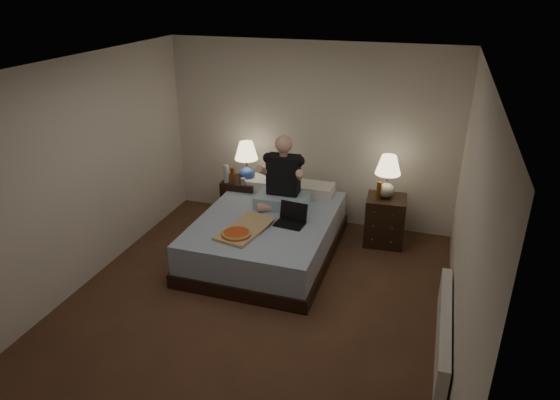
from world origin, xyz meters
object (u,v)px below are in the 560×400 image
(lamp_right, at_px, (387,177))
(laptop, at_px, (290,216))
(soda_can, at_px, (243,182))
(beer_bottle_right, at_px, (379,190))
(pizza_box, at_px, (236,234))
(bed, at_px, (267,235))
(nightstand_left, at_px, (242,200))
(person, at_px, (282,172))
(lamp_left, at_px, (247,162))
(radiator, at_px, (443,330))
(water_bottle, at_px, (226,174))
(beer_bottle_left, at_px, (233,175))
(nightstand_right, at_px, (385,220))

(lamp_right, distance_m, laptop, 1.38)
(soda_can, bearing_deg, beer_bottle_right, 1.42)
(soda_can, xyz_separation_m, pizza_box, (0.42, -1.26, -0.11))
(bed, bearing_deg, nightstand_left, 129.47)
(person, bearing_deg, pizza_box, -105.66)
(lamp_left, bearing_deg, nightstand_left, -175.56)
(bed, height_order, radiator, bed)
(soda_can, bearing_deg, water_bottle, 175.89)
(bed, xyz_separation_m, person, (0.09, 0.35, 0.73))
(bed, bearing_deg, radiator, -28.05)
(bed, distance_m, lamp_right, 1.69)
(nightstand_left, bearing_deg, person, -33.47)
(bed, bearing_deg, beer_bottle_left, 137.42)
(beer_bottle_right, xyz_separation_m, radiator, (0.89, -1.85, -0.56))
(water_bottle, relative_size, laptop, 0.74)
(bed, distance_m, nightstand_left, 1.06)
(lamp_left, xyz_separation_m, laptop, (0.91, -0.95, -0.26))
(bed, distance_m, lamp_left, 1.19)
(lamp_left, height_order, beer_bottle_right, lamp_left)
(water_bottle, distance_m, laptop, 1.41)
(soda_can, xyz_separation_m, person, (0.66, -0.30, 0.32))
(bed, bearing_deg, pizza_box, -103.66)
(bed, height_order, pizza_box, pizza_box)
(pizza_box, bearing_deg, person, 87.11)
(person, height_order, radiator, person)
(nightstand_left, relative_size, person, 0.67)
(nightstand_right, distance_m, lamp_right, 0.60)
(person, bearing_deg, lamp_right, 17.07)
(nightstand_left, distance_m, laptop, 1.42)
(nightstand_left, height_order, laptop, laptop)
(lamp_right, xyz_separation_m, radiator, (0.81, -1.93, -0.73))
(nightstand_left, xyz_separation_m, lamp_right, (2.01, -0.04, 0.62))
(water_bottle, bearing_deg, beer_bottle_right, 0.74)
(water_bottle, height_order, pizza_box, water_bottle)
(lamp_left, distance_m, radiator, 3.45)
(beer_bottle_right, bearing_deg, nightstand_right, 29.75)
(soda_can, bearing_deg, lamp_left, 92.77)
(lamp_right, distance_m, pizza_box, 2.07)
(laptop, bearing_deg, radiator, -23.58)
(water_bottle, bearing_deg, nightstand_left, 44.04)
(nightstand_left, bearing_deg, lamp_right, -3.21)
(person, bearing_deg, soda_can, 154.08)
(laptop, bearing_deg, beer_bottle_left, 149.13)
(nightstand_right, xyz_separation_m, laptop, (-1.03, -0.88, 0.32))
(lamp_left, height_order, beer_bottle_left, lamp_left)
(beer_bottle_left, xyz_separation_m, pizza_box, (0.57, -1.28, -0.17))
(beer_bottle_left, distance_m, pizza_box, 1.41)
(person, bearing_deg, radiator, -37.77)
(nightstand_right, relative_size, lamp_right, 1.16)
(soda_can, relative_size, radiator, 0.06)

